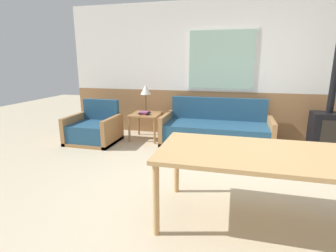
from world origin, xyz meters
The scene contains 9 objects.
ground_plane centered at (0.00, 0.00, 0.00)m, with size 16.00×16.00×0.00m, color beige.
wall_back centered at (-0.02, 2.63, 1.36)m, with size 7.20×0.09×2.70m.
couch centered at (-0.38, 2.06, 0.25)m, with size 2.02×0.88×0.85m.
armchair centered at (-2.70, 1.59, 0.24)m, with size 0.91×0.81×0.80m.
side_table centered at (-1.78, 2.06, 0.45)m, with size 0.58×0.58×0.53m.
table_lamp centered at (-1.81, 2.16, 0.96)m, with size 0.21×0.21×0.57m.
book_stack centered at (-1.78, 1.96, 0.56)m, with size 0.23×0.18×0.06m.
dining_table centered at (0.27, -0.39, 0.67)m, with size 2.05×0.96×0.73m.
wood_stove centered at (1.52, 2.13, 0.56)m, with size 0.55×0.43×2.52m.
Camera 1 is at (-0.07, -2.82, 1.54)m, focal length 28.00 mm.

